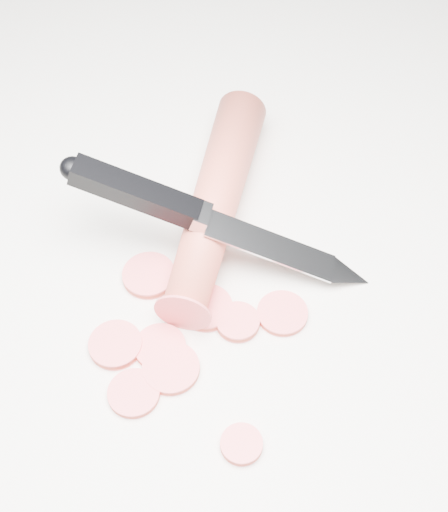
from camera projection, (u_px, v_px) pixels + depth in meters
ground at (165, 306)px, 0.54m from camera, size 2.40×2.40×0.00m
carrot at (216, 200)px, 0.58m from camera, size 0.17×0.19×0.04m
carrot_slice_0 at (115, 345)px, 0.52m from camera, size 0.04×0.04×0.01m
carrot_slice_1 at (134, 393)px, 0.50m from camera, size 0.04×0.04×0.01m
carrot_slice_2 at (171, 368)px, 0.51m from camera, size 0.04×0.04×0.01m
carrot_slice_3 at (241, 444)px, 0.48m from camera, size 0.03×0.03×0.01m
carrot_slice_4 at (282, 313)px, 0.54m from camera, size 0.04×0.04×0.01m
carrot_slice_5 at (160, 347)px, 0.52m from camera, size 0.04×0.04×0.01m
carrot_slice_6 at (238, 322)px, 0.53m from camera, size 0.03×0.03×0.01m
carrot_slice_7 at (206, 308)px, 0.54m from camera, size 0.04×0.04×0.01m
carrot_slice_8 at (149, 275)px, 0.56m from camera, size 0.04×0.04×0.01m
kitchen_knife at (219, 221)px, 0.54m from camera, size 0.20×0.18×0.09m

